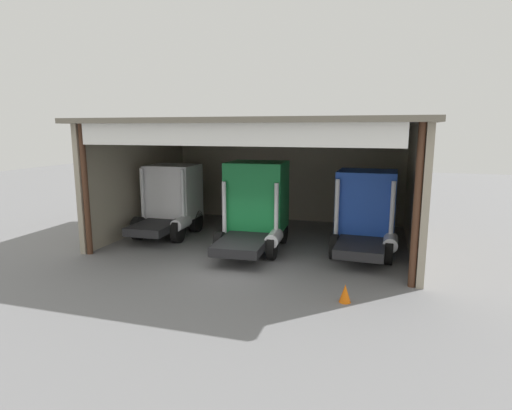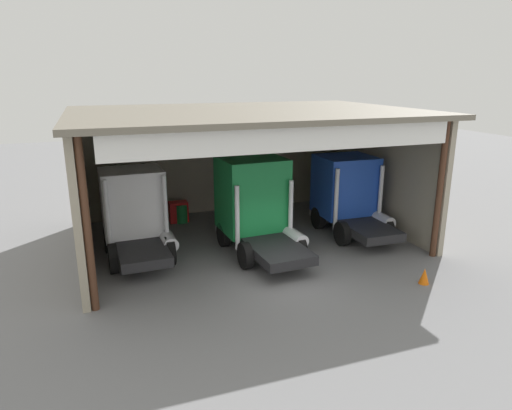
{
  "view_description": "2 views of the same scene",
  "coord_description": "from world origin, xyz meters",
  "px_view_note": "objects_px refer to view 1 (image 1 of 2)",
  "views": [
    {
      "loc": [
        5.2,
        -13.9,
        5.16
      ],
      "look_at": [
        0.0,
        3.25,
        1.88
      ],
      "focal_mm": 29.15,
      "sensor_mm": 36.0,
      "label": 1
    },
    {
      "loc": [
        -5.95,
        -13.31,
        6.92
      ],
      "look_at": [
        0.0,
        3.25,
        1.88
      ],
      "focal_mm": 31.91,
      "sensor_mm": 36.0,
      "label": 2
    }
  ],
  "objects_px": {
    "truck_blue_yard_outside": "(366,210)",
    "truck_green_right_bay": "(256,204)",
    "tool_cart": "(241,213)",
    "oil_drum": "(242,214)",
    "truck_white_center_bay": "(171,199)",
    "traffic_cone": "(345,293)"
  },
  "relations": [
    {
      "from": "tool_cart",
      "to": "truck_green_right_bay",
      "type": "bearing_deg",
      "value": -63.43
    },
    {
      "from": "truck_green_right_bay",
      "to": "oil_drum",
      "type": "height_order",
      "value": "truck_green_right_bay"
    },
    {
      "from": "truck_blue_yard_outside",
      "to": "traffic_cone",
      "type": "height_order",
      "value": "truck_blue_yard_outside"
    },
    {
      "from": "truck_green_right_bay",
      "to": "truck_blue_yard_outside",
      "type": "relative_size",
      "value": 1.09
    },
    {
      "from": "truck_white_center_bay",
      "to": "truck_blue_yard_outside",
      "type": "xyz_separation_m",
      "value": [
        9.31,
        -0.28,
        0.01
      ]
    },
    {
      "from": "truck_white_center_bay",
      "to": "truck_blue_yard_outside",
      "type": "bearing_deg",
      "value": -3.51
    },
    {
      "from": "oil_drum",
      "to": "tool_cart",
      "type": "bearing_deg",
      "value": 125.12
    },
    {
      "from": "truck_green_right_bay",
      "to": "traffic_cone",
      "type": "xyz_separation_m",
      "value": [
        4.36,
        -5.09,
        -1.65
      ]
    },
    {
      "from": "truck_green_right_bay",
      "to": "oil_drum",
      "type": "relative_size",
      "value": 5.93
    },
    {
      "from": "truck_white_center_bay",
      "to": "truck_blue_yard_outside",
      "type": "height_order",
      "value": "truck_blue_yard_outside"
    },
    {
      "from": "oil_drum",
      "to": "truck_green_right_bay",
      "type": "bearing_deg",
      "value": -63.77
    },
    {
      "from": "truck_white_center_bay",
      "to": "traffic_cone",
      "type": "xyz_separation_m",
      "value": [
        9.0,
        -6.0,
        -1.49
      ]
    },
    {
      "from": "truck_green_right_bay",
      "to": "traffic_cone",
      "type": "relative_size",
      "value": 9.41
    },
    {
      "from": "truck_green_right_bay",
      "to": "truck_blue_yard_outside",
      "type": "xyz_separation_m",
      "value": [
        4.67,
        0.63,
        -0.15
      ]
    },
    {
      "from": "truck_green_right_bay",
      "to": "truck_blue_yard_outside",
      "type": "height_order",
      "value": "truck_green_right_bay"
    },
    {
      "from": "truck_white_center_bay",
      "to": "truck_green_right_bay",
      "type": "distance_m",
      "value": 4.73
    },
    {
      "from": "truck_blue_yard_outside",
      "to": "traffic_cone",
      "type": "xyz_separation_m",
      "value": [
        -0.32,
        -5.72,
        -1.5
      ]
    },
    {
      "from": "truck_blue_yard_outside",
      "to": "truck_green_right_bay",
      "type": "bearing_deg",
      "value": -170.68
    },
    {
      "from": "truck_green_right_bay",
      "to": "traffic_cone",
      "type": "height_order",
      "value": "truck_green_right_bay"
    },
    {
      "from": "truck_white_center_bay",
      "to": "oil_drum",
      "type": "bearing_deg",
      "value": 53.86
    },
    {
      "from": "truck_green_right_bay",
      "to": "truck_white_center_bay",
      "type": "bearing_deg",
      "value": 165.91
    },
    {
      "from": "truck_white_center_bay",
      "to": "oil_drum",
      "type": "distance_m",
      "value": 4.52
    }
  ]
}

